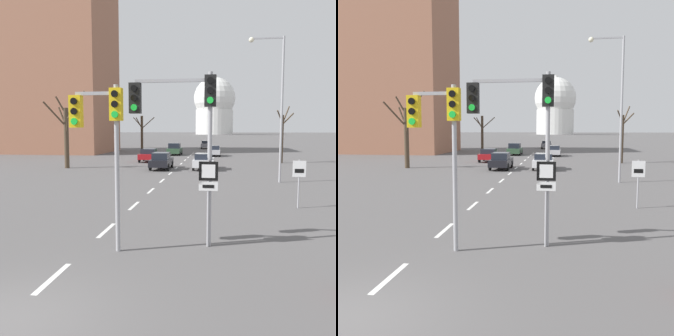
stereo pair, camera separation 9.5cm
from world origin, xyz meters
TOP-DOWN VIEW (x-y plane):
  - ground_plane at (0.00, 0.00)m, footprint 800.00×800.00m
  - lane_stripe_0 at (0.00, 2.21)m, footprint 0.16×2.00m
  - lane_stripe_1 at (0.00, 6.71)m, footprint 0.16×2.00m
  - lane_stripe_2 at (0.00, 11.21)m, footprint 0.16×2.00m
  - lane_stripe_3 at (0.00, 15.71)m, footprint 0.16×2.00m
  - lane_stripe_4 at (0.00, 20.21)m, footprint 0.16×2.00m
  - lane_stripe_5 at (0.00, 24.71)m, footprint 0.16×2.00m
  - lane_stripe_6 at (0.00, 29.21)m, footprint 0.16×2.00m
  - lane_stripe_7 at (0.00, 33.71)m, footprint 0.16×2.00m
  - lane_stripe_8 at (0.00, 38.21)m, footprint 0.16×2.00m
  - lane_stripe_9 at (0.00, 42.71)m, footprint 0.16×2.00m
  - lane_stripe_10 at (0.00, 47.21)m, footprint 0.16×2.00m
  - lane_stripe_11 at (0.00, 51.71)m, footprint 0.16×2.00m
  - traffic_signal_near_right at (3.00, 5.40)m, footprint 2.74×0.34m
  - traffic_signal_centre_tall at (0.63, 4.48)m, footprint 1.61×0.34m
  - route_sign_post at (3.78, 5.28)m, footprint 0.60×0.08m
  - speed_limit_sign at (7.84, 11.76)m, footprint 0.60×0.08m
  - street_lamp_right at (7.94, 20.50)m, footprint 2.42×0.36m
  - sedan_near_left at (-1.28, 27.99)m, footprint 1.80×4.57m
  - sedan_near_right at (2.66, 28.37)m, footprint 1.94×4.28m
  - sedan_mid_centre at (1.53, 65.07)m, footprint 1.92×4.28m
  - sedan_far_left at (-3.91, 35.59)m, footprint 1.92×3.91m
  - sedan_far_right at (3.35, 45.76)m, footprint 1.73×4.42m
  - sedan_distant_centre at (-2.33, 47.01)m, footprint 1.93×4.36m
  - bare_tree_left_near at (-9.52, 58.48)m, footprint 3.84×2.79m
  - bare_tree_right_near at (10.84, 36.03)m, footprint 1.92×2.86m
  - bare_tree_left_far at (-10.41, 27.65)m, footprint 3.24×2.46m
  - capitol_dome at (0.00, 253.41)m, footprint 28.07×28.07m
  - apartment_block_left at (-22.46, 51.40)m, footprint 18.00×14.00m

SIDE VIEW (x-z plane):
  - ground_plane at x=0.00m, z-range 0.00..0.00m
  - lane_stripe_0 at x=0.00m, z-range 0.00..0.01m
  - lane_stripe_1 at x=0.00m, z-range 0.00..0.01m
  - lane_stripe_2 at x=0.00m, z-range 0.00..0.01m
  - lane_stripe_3 at x=0.00m, z-range 0.00..0.01m
  - lane_stripe_4 at x=0.00m, z-range 0.00..0.01m
  - lane_stripe_5 at x=0.00m, z-range 0.00..0.01m
  - lane_stripe_6 at x=0.00m, z-range 0.00..0.01m
  - lane_stripe_7 at x=0.00m, z-range 0.00..0.01m
  - lane_stripe_8 at x=0.00m, z-range 0.00..0.01m
  - lane_stripe_9 at x=0.00m, z-range 0.00..0.01m
  - lane_stripe_10 at x=0.00m, z-range 0.00..0.01m
  - lane_stripe_11 at x=0.00m, z-range 0.00..0.01m
  - sedan_far_right at x=3.35m, z-range 0.02..1.49m
  - sedan_near_right at x=2.66m, z-range 0.02..1.52m
  - sedan_far_left at x=-3.91m, z-range 0.03..1.53m
  - sedan_near_left at x=-1.28m, z-range 0.02..1.58m
  - sedan_mid_centre at x=1.53m, z-range 0.04..1.59m
  - sedan_distant_centre at x=-2.33m, z-range -0.02..1.70m
  - speed_limit_sign at x=7.84m, z-range 0.40..2.71m
  - route_sign_post at x=3.78m, z-range 0.52..3.30m
  - bare_tree_right_near at x=10.84m, z-range -0.16..6.15m
  - bare_tree_left_near at x=-9.52m, z-range 0.26..6.29m
  - bare_tree_left_far at x=-10.41m, z-range -0.35..7.06m
  - traffic_signal_centre_tall at x=0.63m, z-range 1.29..6.33m
  - traffic_signal_near_right at x=3.00m, z-range 1.44..6.94m
  - street_lamp_right at x=7.94m, z-range 1.02..11.02m
  - apartment_block_left at x=-22.46m, z-range 0.00..25.81m
  - capitol_dome at x=0.00m, z-range -0.51..39.13m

